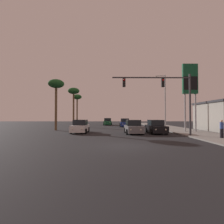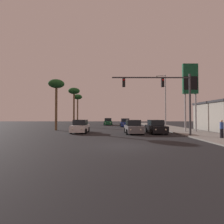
{
  "view_description": "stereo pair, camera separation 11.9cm",
  "coord_description": "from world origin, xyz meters",
  "px_view_note": "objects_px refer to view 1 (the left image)",
  "views": [
    {
      "loc": [
        -1.06,
        -12.61,
        2.14
      ],
      "look_at": [
        -0.77,
        10.58,
        2.69
      ],
      "focal_mm": 28.0,
      "sensor_mm": 36.0,
      "label": 1
    },
    {
      "loc": [
        -0.94,
        -12.61,
        2.14
      ],
      "look_at": [
        -0.77,
        10.58,
        2.69
      ],
      "focal_mm": 28.0,
      "sensor_mm": 36.0,
      "label": 2
    }
  ],
  "objects_px": {
    "car_blue": "(125,123)",
    "street_lamp": "(164,99)",
    "traffic_light_mast": "(167,91)",
    "gas_station_sign": "(190,83)",
    "car_grey": "(133,127)",
    "car_black": "(156,127)",
    "palm_tree_mid": "(74,93)",
    "pedestrian_on_sidewalk": "(222,128)",
    "palm_tree_near": "(56,86)",
    "car_white": "(80,127)",
    "car_green": "(108,122)",
    "palm_tree_far": "(77,98)"
  },
  "relations": [
    {
      "from": "car_blue",
      "to": "street_lamp",
      "type": "relative_size",
      "value": 0.48
    },
    {
      "from": "traffic_light_mast",
      "to": "gas_station_sign",
      "type": "distance_m",
      "value": 6.9
    },
    {
      "from": "car_grey",
      "to": "gas_station_sign",
      "type": "height_order",
      "value": "gas_station_sign"
    },
    {
      "from": "car_black",
      "to": "palm_tree_mid",
      "type": "bearing_deg",
      "value": -49.34
    },
    {
      "from": "pedestrian_on_sidewalk",
      "to": "palm_tree_mid",
      "type": "distance_m",
      "value": 27.95
    },
    {
      "from": "car_blue",
      "to": "traffic_light_mast",
      "type": "xyz_separation_m",
      "value": [
        3.0,
        -17.14,
        4.02
      ]
    },
    {
      "from": "car_blue",
      "to": "palm_tree_mid",
      "type": "xyz_separation_m",
      "value": [
        -10.66,
        1.17,
        6.27
      ]
    },
    {
      "from": "pedestrian_on_sidewalk",
      "to": "palm_tree_near",
      "type": "height_order",
      "value": "palm_tree_near"
    },
    {
      "from": "car_white",
      "to": "palm_tree_mid",
      "type": "xyz_separation_m",
      "value": [
        -3.79,
        14.0,
        6.27
      ]
    },
    {
      "from": "gas_station_sign",
      "to": "pedestrian_on_sidewalk",
      "type": "bearing_deg",
      "value": -92.47
    },
    {
      "from": "palm_tree_near",
      "to": "street_lamp",
      "type": "bearing_deg",
      "value": 8.71
    },
    {
      "from": "car_white",
      "to": "pedestrian_on_sidewalk",
      "type": "xyz_separation_m",
      "value": [
        14.23,
        -6.51,
        0.27
      ]
    },
    {
      "from": "street_lamp",
      "to": "palm_tree_mid",
      "type": "distance_m",
      "value": 18.46
    },
    {
      "from": "car_green",
      "to": "car_white",
      "type": "bearing_deg",
      "value": 80.92
    },
    {
      "from": "traffic_light_mast",
      "to": "gas_station_sign",
      "type": "height_order",
      "value": "gas_station_sign"
    },
    {
      "from": "gas_station_sign",
      "to": "palm_tree_mid",
      "type": "distance_m",
      "value": 22.8
    },
    {
      "from": "car_grey",
      "to": "car_blue",
      "type": "distance_m",
      "value": 13.93
    },
    {
      "from": "gas_station_sign",
      "to": "car_blue",
      "type": "bearing_deg",
      "value": 121.71
    },
    {
      "from": "gas_station_sign",
      "to": "palm_tree_far",
      "type": "xyz_separation_m",
      "value": [
        -19.45,
        23.57,
        0.28
      ]
    },
    {
      "from": "pedestrian_on_sidewalk",
      "to": "gas_station_sign",
      "type": "bearing_deg",
      "value": 87.53
    },
    {
      "from": "car_blue",
      "to": "gas_station_sign",
      "type": "height_order",
      "value": "gas_station_sign"
    },
    {
      "from": "car_black",
      "to": "gas_station_sign",
      "type": "bearing_deg",
      "value": -165.31
    },
    {
      "from": "car_green",
      "to": "palm_tree_near",
      "type": "xyz_separation_m",
      "value": [
        -7.68,
        -15.53,
        5.95
      ]
    },
    {
      "from": "street_lamp",
      "to": "gas_station_sign",
      "type": "xyz_separation_m",
      "value": [
        1.48,
        -6.24,
        1.5
      ]
    },
    {
      "from": "car_blue",
      "to": "traffic_light_mast",
      "type": "bearing_deg",
      "value": 101.63
    },
    {
      "from": "traffic_light_mast",
      "to": "palm_tree_far",
      "type": "relative_size",
      "value": 1.05
    },
    {
      "from": "gas_station_sign",
      "to": "car_black",
      "type": "bearing_deg",
      "value": -164.29
    },
    {
      "from": "car_white",
      "to": "car_black",
      "type": "relative_size",
      "value": 1.0
    },
    {
      "from": "car_grey",
      "to": "pedestrian_on_sidewalk",
      "type": "relative_size",
      "value": 2.6
    },
    {
      "from": "car_grey",
      "to": "car_blue",
      "type": "relative_size",
      "value": 1.0
    },
    {
      "from": "street_lamp",
      "to": "car_black",
      "type": "bearing_deg",
      "value": -114.63
    },
    {
      "from": "car_green",
      "to": "palm_tree_mid",
      "type": "relative_size",
      "value": 0.53
    },
    {
      "from": "car_grey",
      "to": "traffic_light_mast",
      "type": "relative_size",
      "value": 0.52
    },
    {
      "from": "pedestrian_on_sidewalk",
      "to": "car_white",
      "type": "bearing_deg",
      "value": 155.43
    },
    {
      "from": "car_black",
      "to": "street_lamp",
      "type": "xyz_separation_m",
      "value": [
        3.51,
        7.64,
        4.36
      ]
    },
    {
      "from": "car_blue",
      "to": "street_lamp",
      "type": "height_order",
      "value": "street_lamp"
    },
    {
      "from": "gas_station_sign",
      "to": "palm_tree_near",
      "type": "bearing_deg",
      "value": 169.3
    },
    {
      "from": "car_grey",
      "to": "pedestrian_on_sidewalk",
      "type": "distance_m",
      "value": 9.26
    },
    {
      "from": "car_white",
      "to": "street_lamp",
      "type": "xyz_separation_m",
      "value": [
        13.04,
        6.67,
        4.36
      ]
    },
    {
      "from": "street_lamp",
      "to": "pedestrian_on_sidewalk",
      "type": "distance_m",
      "value": 13.84
    },
    {
      "from": "car_white",
      "to": "palm_tree_near",
      "type": "relative_size",
      "value": 0.56
    },
    {
      "from": "car_blue",
      "to": "palm_tree_near",
      "type": "bearing_deg",
      "value": 39.82
    },
    {
      "from": "car_white",
      "to": "car_grey",
      "type": "bearing_deg",
      "value": 171.87
    },
    {
      "from": "car_blue",
      "to": "car_white",
      "type": "bearing_deg",
      "value": 63.54
    },
    {
      "from": "car_grey",
      "to": "palm_tree_mid",
      "type": "distance_m",
      "value": 19.44
    },
    {
      "from": "car_green",
      "to": "gas_station_sign",
      "type": "height_order",
      "value": "gas_station_sign"
    },
    {
      "from": "car_black",
      "to": "car_green",
      "type": "distance_m",
      "value": 21.43
    },
    {
      "from": "car_white",
      "to": "gas_station_sign",
      "type": "height_order",
      "value": "gas_station_sign"
    },
    {
      "from": "car_white",
      "to": "car_green",
      "type": "height_order",
      "value": "same"
    },
    {
      "from": "car_grey",
      "to": "car_blue",
      "type": "height_order",
      "value": "same"
    }
  ]
}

